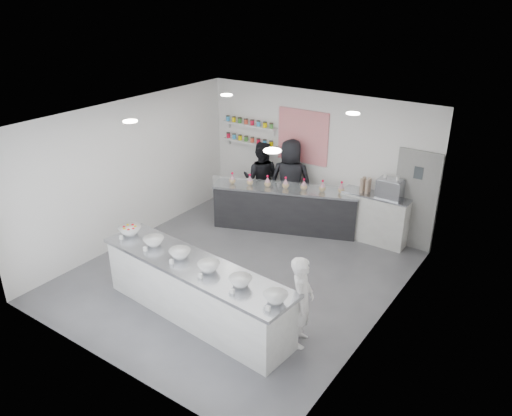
{
  "coord_description": "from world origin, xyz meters",
  "views": [
    {
      "loc": [
        4.91,
        -6.48,
        5.05
      ],
      "look_at": [
        0.16,
        0.4,
        1.29
      ],
      "focal_mm": 35.0,
      "sensor_mm": 36.0,
      "label": 1
    }
  ],
  "objects": [
    {
      "name": "prep_bowls",
      "position": [
        0.22,
        -1.41,
        1.07
      ],
      "size": [
        3.63,
        0.76,
        0.14
      ],
      "primitive_type": null,
      "rotation": [
        0.0,
        0.0,
        -0.09
      ],
      "color": "white",
      "rests_on": "prep_counter"
    },
    {
      "name": "espresso_ledge",
      "position": [
        1.55,
        2.78,
        0.53
      ],
      "size": [
        1.44,
        0.46,
        1.07
      ],
      "primitive_type": "cube",
      "color": "beige",
      "rests_on": "floor"
    },
    {
      "name": "back_door",
      "position": [
        2.3,
        2.97,
        1.05
      ],
      "size": [
        0.88,
        0.04,
        2.1
      ],
      "primitive_type": "cube",
      "color": "gray",
      "rests_on": "floor"
    },
    {
      "name": "label_cards",
      "position": [
        0.26,
        -1.91,
        1.03
      ],
      "size": [
        3.31,
        0.04,
        0.07
      ],
      "primitive_type": null,
      "color": "white",
      "rests_on": "prep_counter"
    },
    {
      "name": "jar_shelf_lower",
      "position": [
        -1.75,
        2.9,
        1.6
      ],
      "size": [
        1.45,
        0.22,
        0.04
      ],
      "primitive_type": "cube",
      "color": "silver",
      "rests_on": "back_wall"
    },
    {
      "name": "jar_shelf_upper",
      "position": [
        -1.75,
        2.9,
        2.02
      ],
      "size": [
        1.45,
        0.22,
        0.04
      ],
      "primitive_type": "cube",
      "color": "silver",
      "rests_on": "back_wall"
    },
    {
      "name": "cup_stacks",
      "position": [
        1.29,
        2.78,
        1.22
      ],
      "size": [
        0.24,
        0.24,
        0.31
      ],
      "primitive_type": null,
      "color": "tan",
      "rests_on": "espresso_ledge"
    },
    {
      "name": "pattern_panel",
      "position": [
        -0.35,
        2.98,
        1.95
      ],
      "size": [
        1.25,
        0.03,
        1.2
      ],
      "primitive_type": "cube",
      "color": "red",
      "rests_on": "back_wall"
    },
    {
      "name": "downlight_2",
      "position": [
        -1.4,
        1.6,
        2.98
      ],
      "size": [
        0.24,
        0.24,
        0.02
      ],
      "primitive_type": "cylinder",
      "color": "white",
      "rests_on": "ceiling"
    },
    {
      "name": "floor",
      "position": [
        0.0,
        0.0,
        0.0
      ],
      "size": [
        6.0,
        6.0,
        0.0
      ],
      "primitive_type": "plane",
      "color": "#515156",
      "rests_on": "ground"
    },
    {
      "name": "cookie_bags",
      "position": [
        -0.29,
        2.18,
        1.12
      ],
      "size": [
        2.42,
        1.06,
        0.26
      ],
      "primitive_type": null,
      "rotation": [
        0.0,
        0.0,
        0.37
      ],
      "color": "#C2758B",
      "rests_on": "back_bar"
    },
    {
      "name": "staff_left",
      "position": [
        -1.21,
        2.6,
        0.89
      ],
      "size": [
        1.05,
        0.95,
        1.77
      ],
      "primitive_type": "imported",
      "rotation": [
        0.0,
        0.0,
        3.54
      ],
      "color": "black",
      "rests_on": "floor"
    },
    {
      "name": "woman_prep",
      "position": [
        1.96,
        -1.01,
        0.74
      ],
      "size": [
        0.53,
        0.63,
        1.48
      ],
      "primitive_type": "imported",
      "rotation": [
        0.0,
        0.0,
        1.94
      ],
      "color": "silver",
      "rests_on": "floor"
    },
    {
      "name": "espresso_machine",
      "position": [
        1.82,
        2.78,
        1.26
      ],
      "size": [
        0.51,
        0.35,
        0.39
      ],
      "primitive_type": "cube",
      "color": "#93969E",
      "rests_on": "espresso_ledge"
    },
    {
      "name": "downlight_1",
      "position": [
        1.4,
        -1.0,
        2.98
      ],
      "size": [
        0.24,
        0.24,
        0.02
      ],
      "primitive_type": "cylinder",
      "color": "white",
      "rests_on": "ceiling"
    },
    {
      "name": "downlight_3",
      "position": [
        1.4,
        1.6,
        2.98
      ],
      "size": [
        0.24,
        0.24,
        0.02
      ],
      "primitive_type": "cylinder",
      "color": "white",
      "rests_on": "ceiling"
    },
    {
      "name": "sneeze_guard",
      "position": [
        -0.19,
        1.92,
        1.12
      ],
      "size": [
        2.93,
        1.15,
        0.27
      ],
      "primitive_type": "cube",
      "rotation": [
        0.0,
        0.0,
        0.37
      ],
      "color": "white",
      "rests_on": "back_bar"
    },
    {
      "name": "prep_counter",
      "position": [
        0.22,
        -1.41,
        0.5
      ],
      "size": [
        3.71,
        1.14,
        1.0
      ],
      "primitive_type": "cube",
      "rotation": [
        0.0,
        0.0,
        -0.09
      ],
      "color": "beige",
      "rests_on": "floor"
    },
    {
      "name": "back_wall",
      "position": [
        0.0,
        3.0,
        1.5
      ],
      "size": [
        5.5,
        0.0,
        5.5
      ],
      "primitive_type": "plane",
      "rotation": [
        1.57,
        0.0,
        0.0
      ],
      "color": "white",
      "rests_on": "floor"
    },
    {
      "name": "ceiling",
      "position": [
        0.0,
        0.0,
        3.0
      ],
      "size": [
        6.0,
        6.0,
        0.0
      ],
      "primitive_type": "plane",
      "rotation": [
        3.14,
        0.0,
        0.0
      ],
      "color": "white",
      "rests_on": "floor"
    },
    {
      "name": "preserve_jars",
      "position": [
        -1.75,
        2.88,
        1.88
      ],
      "size": [
        1.45,
        0.1,
        0.56
      ],
      "primitive_type": null,
      "color": "red",
      "rests_on": "jar_shelf_lower"
    },
    {
      "name": "downlight_0",
      "position": [
        -1.4,
        -1.0,
        2.98
      ],
      "size": [
        0.24,
        0.24,
        0.02
      ],
      "primitive_type": "cylinder",
      "color": "white",
      "rests_on": "ceiling"
    },
    {
      "name": "staff_right",
      "position": [
        -0.41,
        2.6,
        0.98
      ],
      "size": [
        1.12,
        0.93,
        1.96
      ],
      "primitive_type": "imported",
      "rotation": [
        0.0,
        0.0,
        3.51
      ],
      "color": "black",
      "rests_on": "floor"
    },
    {
      "name": "left_wall",
      "position": [
        -2.75,
        0.0,
        1.5
      ],
      "size": [
        0.0,
        6.0,
        6.0
      ],
      "primitive_type": "plane",
      "rotation": [
        1.57,
        0.0,
        1.57
      ],
      "color": "white",
      "rests_on": "floor"
    },
    {
      "name": "right_wall",
      "position": [
        2.75,
        0.0,
        1.5
      ],
      "size": [
        0.0,
        6.0,
        6.0
      ],
      "primitive_type": "plane",
      "rotation": [
        1.57,
        0.0,
        -1.57
      ],
      "color": "white",
      "rests_on": "floor"
    },
    {
      "name": "back_bar",
      "position": [
        -0.29,
        2.18,
        0.49
      ],
      "size": [
        3.17,
        1.7,
        0.99
      ],
      "primitive_type": "cube",
      "rotation": [
        0.0,
        0.0,
        0.37
      ],
      "color": "black",
      "rests_on": "floor"
    }
  ]
}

